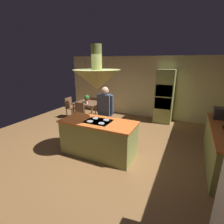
% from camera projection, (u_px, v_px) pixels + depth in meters
% --- Properties ---
extents(ground, '(8.16, 8.16, 0.00)m').
position_uv_depth(ground, '(103.00, 150.00, 4.66)').
color(ground, olive).
extents(wall_back, '(6.80, 0.10, 2.55)m').
position_uv_depth(wall_back, '(140.00, 87.00, 7.27)').
color(wall_back, beige).
rests_on(wall_back, ground).
extents(kitchen_island, '(1.92, 0.87, 0.93)m').
position_uv_depth(kitchen_island, '(99.00, 138.00, 4.35)').
color(kitchen_island, '#8C934C').
rests_on(kitchen_island, ground).
extents(counter_run_right, '(0.73, 2.51, 0.91)m').
position_uv_depth(counter_run_right, '(224.00, 147.00, 3.88)').
color(counter_run_right, '#8C934C').
rests_on(counter_run_right, ground).
extents(oven_tower, '(0.66, 0.62, 2.06)m').
position_uv_depth(oven_tower, '(164.00, 97.00, 6.54)').
color(oven_tower, '#8C934C').
rests_on(oven_tower, ground).
extents(dining_table, '(0.96, 0.84, 0.76)m').
position_uv_depth(dining_table, '(87.00, 105.00, 6.81)').
color(dining_table, brown).
rests_on(dining_table, ground).
extents(person_at_island, '(0.53, 0.22, 1.67)m').
position_uv_depth(person_at_island, '(105.00, 111.00, 4.88)').
color(person_at_island, tan).
rests_on(person_at_island, ground).
extents(range_hood, '(1.10, 1.10, 1.00)m').
position_uv_depth(range_hood, '(97.00, 78.00, 3.91)').
color(range_hood, '#8C934C').
extents(pendant_light_over_table, '(0.32, 0.32, 0.82)m').
position_uv_depth(pendant_light_over_table, '(86.00, 74.00, 6.45)').
color(pendant_light_over_table, beige).
extents(chair_facing_island, '(0.40, 0.40, 0.87)m').
position_uv_depth(chair_facing_island, '(78.00, 113.00, 6.29)').
color(chair_facing_island, brown).
rests_on(chair_facing_island, ground).
extents(chair_by_back_wall, '(0.40, 0.40, 0.87)m').
position_uv_depth(chair_by_back_wall, '(96.00, 105.00, 7.40)').
color(chair_by_back_wall, brown).
rests_on(chair_by_back_wall, ground).
extents(chair_at_corner, '(0.40, 0.40, 0.87)m').
position_uv_depth(chair_at_corner, '(71.00, 106.00, 7.20)').
color(chair_at_corner, brown).
rests_on(chair_at_corner, ground).
extents(potted_plant_on_table, '(0.20, 0.20, 0.30)m').
position_uv_depth(potted_plant_on_table, '(87.00, 98.00, 6.72)').
color(potted_plant_on_table, '#99382D').
rests_on(potted_plant_on_table, dining_table).
extents(cup_on_table, '(0.07, 0.07, 0.09)m').
position_uv_depth(cup_on_table, '(87.00, 103.00, 6.53)').
color(cup_on_table, white).
rests_on(cup_on_table, dining_table).
extents(microwave_on_counter, '(0.46, 0.36, 0.28)m').
position_uv_depth(microwave_on_counter, '(224.00, 114.00, 4.35)').
color(microwave_on_counter, '#232326').
rests_on(microwave_on_counter, counter_run_right).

